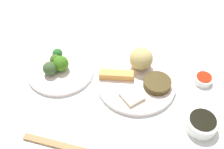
{
  "coord_description": "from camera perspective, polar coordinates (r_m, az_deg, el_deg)",
  "views": [
    {
      "loc": [
        0.4,
        0.45,
        0.77
      ],
      "look_at": [
        0.02,
        -0.08,
        0.06
      ],
      "focal_mm": 45.81,
      "sensor_mm": 36.0,
      "label": 1
    }
  ],
  "objects": [
    {
      "name": "tabletop",
      "position": [
        0.97,
        4.07,
        -4.4
      ],
      "size": [
        2.2,
        2.2,
        0.02
      ],
      "primitive_type": "cube",
      "color": "white",
      "rests_on": "ground"
    },
    {
      "name": "main_plate",
      "position": [
        0.98,
        4.83,
        -1.66
      ],
      "size": [
        0.27,
        0.27,
        0.02
      ],
      "primitive_type": "cylinder",
      "color": "white",
      "rests_on": "tabletop"
    },
    {
      "name": "rice_scoop",
      "position": [
        1.0,
        5.85,
        3.15
      ],
      "size": [
        0.08,
        0.08,
        0.08
      ],
      "primitive_type": "sphere",
      "color": "tan",
      "rests_on": "main_plate"
    },
    {
      "name": "spring_roll",
      "position": [
        0.98,
        0.87,
        -0.08
      ],
      "size": [
        0.11,
        0.1,
        0.02
      ],
      "primitive_type": "cube",
      "rotation": [
        0.0,
        0.0,
        2.45
      ],
      "color": "gold",
      "rests_on": "main_plate"
    },
    {
      "name": "crab_rangoon_wonton",
      "position": [
        0.93,
        3.99,
        -4.27
      ],
      "size": [
        0.06,
        0.07,
        0.01
      ],
      "primitive_type": "cube",
      "rotation": [
        0.0,
        0.0,
        -0.02
      ],
      "color": "beige",
      "rests_on": "main_plate"
    },
    {
      "name": "stir_fry_heap",
      "position": [
        0.96,
        9.0,
        -1.74
      ],
      "size": [
        0.09,
        0.09,
        0.02
      ],
      "primitive_type": "cylinder",
      "color": "#413515",
      "rests_on": "main_plate"
    },
    {
      "name": "broccoli_plate",
      "position": [
        1.04,
        -10.19,
        0.9
      ],
      "size": [
        0.24,
        0.24,
        0.01
      ],
      "primitive_type": "cylinder",
      "color": "white",
      "rests_on": "tabletop"
    },
    {
      "name": "broccoli_floret_0",
      "position": [
        1.01,
        -10.2,
        2.16
      ],
      "size": [
        0.06,
        0.06,
        0.06
      ],
      "primitive_type": "sphere",
      "color": "#387319",
      "rests_on": "broccoli_plate"
    },
    {
      "name": "broccoli_floret_1",
      "position": [
        1.04,
        -11.23,
        2.91
      ],
      "size": [
        0.04,
        0.04,
        0.04
      ],
      "primitive_type": "sphere",
      "color": "#3A5F1F",
      "rests_on": "broccoli_plate"
    },
    {
      "name": "broccoli_floret_2",
      "position": [
        1.01,
        -12.3,
        1.19
      ],
      "size": [
        0.05,
        0.05,
        0.05
      ],
      "primitive_type": "sphere",
      "color": "#39562E",
      "rests_on": "broccoli_plate"
    },
    {
      "name": "broccoli_floret_3",
      "position": [
        1.06,
        -10.83,
        4.13
      ],
      "size": [
        0.04,
        0.04,
        0.04
      ],
      "primitive_type": "sphere",
      "color": "#276829",
      "rests_on": "broccoli_plate"
    },
    {
      "name": "soy_sauce_bowl",
      "position": [
        0.91,
        17.41,
        -9.35
      ],
      "size": [
        0.1,
        0.1,
        0.04
      ],
      "primitive_type": "cylinder",
      "color": "white",
      "rests_on": "tabletop"
    },
    {
      "name": "soy_sauce_bowl_liquid",
      "position": [
        0.89,
        17.72,
        -8.57
      ],
      "size": [
        0.08,
        0.08,
        0.0
      ],
      "primitive_type": "cylinder",
      "color": "black",
      "rests_on": "soy_sauce_bowl"
    },
    {
      "name": "sauce_ramekin_sweet_and_sour",
      "position": [
        1.03,
        17.75,
        -0.95
      ],
      "size": [
        0.06,
        0.06,
        0.02
      ],
      "primitive_type": "cylinder",
      "color": "white",
      "rests_on": "tabletop"
    },
    {
      "name": "sauce_ramekin_sweet_and_sour_liquid",
      "position": [
        1.02,
        17.92,
        -0.45
      ],
      "size": [
        0.05,
        0.05,
        0.0
      ],
      "primitive_type": "cylinder",
      "color": "red",
      "rests_on": "sauce_ramekin_sweet_and_sour"
    },
    {
      "name": "chopsticks_pair",
      "position": [
        0.86,
        -10.07,
        -13.81
      ],
      "size": [
        0.17,
        0.19,
        0.01
      ],
      "primitive_type": "cube",
      "rotation": [
        0.0,
        0.0,
        2.26
      ],
      "color": "#A87848",
      "rests_on": "tabletop"
    }
  ]
}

